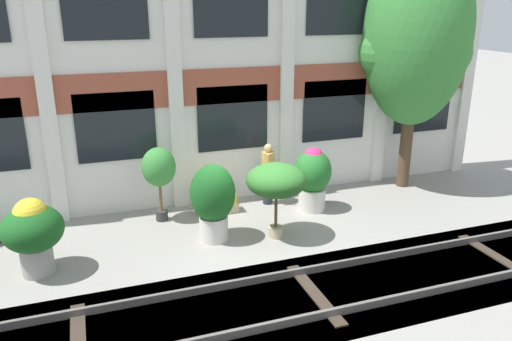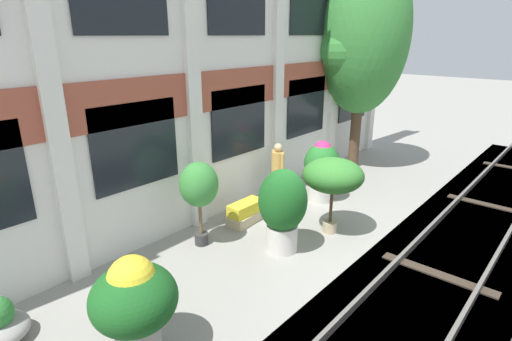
# 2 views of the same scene
# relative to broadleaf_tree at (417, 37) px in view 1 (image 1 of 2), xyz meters

# --- Properties ---
(ground_plane) EXTENTS (80.00, 80.00, 0.00)m
(ground_plane) POSITION_rel_broadleaf_tree_xyz_m (-4.97, -1.96, -4.25)
(ground_plane) COLOR gray
(apartment_facade) EXTENTS (15.21, 0.64, 8.19)m
(apartment_facade) POSITION_rel_broadleaf_tree_xyz_m (-4.97, 0.93, -0.18)
(apartment_facade) COLOR silver
(apartment_facade) RESTS_ON ground
(rail_tracks) EXTENTS (22.85, 2.80, 0.43)m
(rail_tracks) POSITION_rel_broadleaf_tree_xyz_m (-4.97, -4.41, -4.39)
(rail_tracks) COLOR #5B5449
(rail_tracks) RESTS_ON ground
(broadleaf_tree) EXTENTS (3.02, 2.88, 6.86)m
(broadleaf_tree) POSITION_rel_broadleaf_tree_xyz_m (0.00, 0.00, 0.00)
(broadleaf_tree) COLOR #4C3826
(broadleaf_tree) RESTS_ON ground
(potted_plant_low_pan) EXTENTS (0.82, 0.82, 1.86)m
(potted_plant_low_pan) POSITION_rel_broadleaf_tree_xyz_m (-7.09, -0.14, -2.92)
(potted_plant_low_pan) COLOR #333333
(potted_plant_low_pan) RESTS_ON ground
(potted_plant_stone_basin) EXTENTS (0.95, 0.95, 1.67)m
(potted_plant_stone_basin) POSITION_rel_broadleaf_tree_xyz_m (-3.30, -0.75, -3.32)
(potted_plant_stone_basin) COLOR beige
(potted_plant_stone_basin) RESTS_ON ground
(potted_plant_tall_urn) EXTENTS (1.36, 1.36, 1.75)m
(potted_plant_tall_urn) POSITION_rel_broadleaf_tree_xyz_m (-4.77, -1.94, -2.90)
(potted_plant_tall_urn) COLOR tan
(potted_plant_tall_urn) RESTS_ON ground
(potted_plant_square_trough) EXTENTS (1.06, 0.54, 0.52)m
(potted_plant_square_trough) POSITION_rel_broadleaf_tree_xyz_m (-5.67, -0.15, -4.01)
(potted_plant_square_trough) COLOR tan
(potted_plant_square_trough) RESTS_ON ground
(potted_plant_glazed_jar) EXTENTS (1.18, 1.18, 1.60)m
(potted_plant_glazed_jar) POSITION_rel_broadleaf_tree_xyz_m (-9.81, -1.91, -3.32)
(potted_plant_glazed_jar) COLOR gray
(potted_plant_glazed_jar) RESTS_ON ground
(potted_plant_fluted_column) EXTENTS (1.01, 1.01, 1.79)m
(potted_plant_fluted_column) POSITION_rel_broadleaf_tree_xyz_m (-6.14, -1.60, -3.25)
(potted_plant_fluted_column) COLOR beige
(potted_plant_fluted_column) RESTS_ON ground
(resident_by_doorway) EXTENTS (0.34, 0.50, 1.65)m
(resident_by_doorway) POSITION_rel_broadleaf_tree_xyz_m (-4.23, 0.01, -3.37)
(resident_by_doorway) COLOR #282833
(resident_by_doorway) RESTS_ON ground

